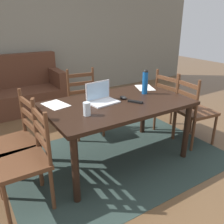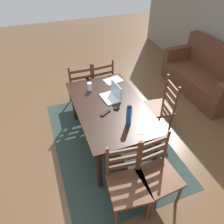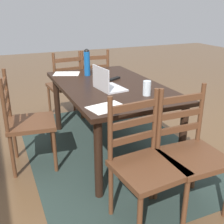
# 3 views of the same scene
# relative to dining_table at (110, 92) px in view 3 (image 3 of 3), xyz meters

# --- Properties ---
(ground_plane) EXTENTS (14.00, 14.00, 0.00)m
(ground_plane) POSITION_rel_dining_table_xyz_m (0.00, 0.00, -0.66)
(ground_plane) COLOR brown
(area_rug) EXTENTS (2.56, 1.75, 0.01)m
(area_rug) POSITION_rel_dining_table_xyz_m (0.00, 0.00, -0.65)
(area_rug) COLOR #283833
(area_rug) RESTS_ON ground
(dining_table) EXTENTS (1.62, 0.98, 0.74)m
(dining_table) POSITION_rel_dining_table_xyz_m (0.00, 0.00, 0.00)
(dining_table) COLOR black
(dining_table) RESTS_ON ground
(chair_left_near) EXTENTS (0.44, 0.44, 0.95)m
(chair_left_near) POSITION_rel_dining_table_xyz_m (-1.10, -0.20, -0.19)
(chair_left_near) COLOR #56331E
(chair_left_near) RESTS_ON ground
(chair_far_head) EXTENTS (0.49, 0.49, 0.95)m
(chair_far_head) POSITION_rel_dining_table_xyz_m (0.01, 0.86, -0.19)
(chair_far_head) COLOR #56331E
(chair_far_head) RESTS_ON ground
(chair_right_near) EXTENTS (0.49, 0.49, 0.95)m
(chair_right_near) POSITION_rel_dining_table_xyz_m (1.10, -0.19, -0.19)
(chair_right_near) COLOR #56331E
(chair_right_near) RESTS_ON ground
(chair_left_far) EXTENTS (0.48, 0.48, 0.95)m
(chair_left_far) POSITION_rel_dining_table_xyz_m (-1.10, 0.20, -0.19)
(chair_left_far) COLOR #56331E
(chair_left_far) RESTS_ON ground
(chair_right_far) EXTENTS (0.47, 0.47, 0.95)m
(chair_right_far) POSITION_rel_dining_table_xyz_m (1.10, 0.19, -0.19)
(chair_right_far) COLOR #56331E
(chair_right_far) RESTS_ON ground
(laptop) EXTENTS (0.34, 0.26, 0.23)m
(laptop) POSITION_rel_dining_table_xyz_m (-0.16, 0.10, 0.14)
(laptop) COLOR silver
(laptop) RESTS_ON dining_table
(water_bottle) EXTENTS (0.07, 0.07, 0.30)m
(water_bottle) POSITION_rel_dining_table_xyz_m (0.46, 0.09, 0.24)
(water_bottle) COLOR #145199
(water_bottle) RESTS_ON dining_table
(drinking_glass) EXTENTS (0.07, 0.07, 0.13)m
(drinking_glass) POSITION_rel_dining_table_xyz_m (-0.47, -0.16, 0.15)
(drinking_glass) COLOR silver
(drinking_glass) RESTS_ON dining_table
(computer_mouse) EXTENTS (0.08, 0.11, 0.03)m
(computer_mouse) POSITION_rel_dining_table_xyz_m (0.12, 0.06, 0.10)
(computer_mouse) COLOR black
(computer_mouse) RESTS_ON dining_table
(tv_remote) EXTENTS (0.12, 0.17, 0.02)m
(tv_remote) POSITION_rel_dining_table_xyz_m (0.16, -0.12, 0.10)
(tv_remote) COLOR black
(tv_remote) RESTS_ON dining_table
(paper_stack_left) EXTENTS (0.31, 0.35, 0.00)m
(paper_stack_left) POSITION_rel_dining_table_xyz_m (0.63, 0.29, 0.09)
(paper_stack_left) COLOR white
(paper_stack_left) RESTS_ON dining_table
(paper_stack_right) EXTENTS (0.26, 0.33, 0.00)m
(paper_stack_right) POSITION_rel_dining_table_xyz_m (-0.62, 0.29, 0.09)
(paper_stack_right) COLOR white
(paper_stack_right) RESTS_ON dining_table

